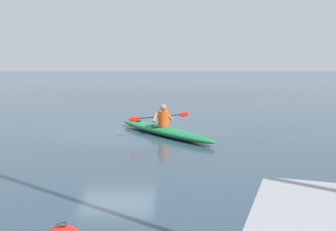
% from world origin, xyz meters
% --- Properties ---
extents(ground_plane, '(160.00, 160.00, 0.00)m').
position_xyz_m(ground_plane, '(0.00, 0.00, 0.00)').
color(ground_plane, '#283D4C').
extents(kayak, '(3.45, 4.43, 0.29)m').
position_xyz_m(kayak, '(-1.57, 0.51, 0.15)').
color(kayak, '#19723F').
rests_on(kayak, ground).
extents(kayaker, '(1.96, 1.43, 0.71)m').
position_xyz_m(kayaker, '(-1.57, 0.51, 0.59)').
color(kayaker, '#E04C14').
rests_on(kayaker, kayak).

